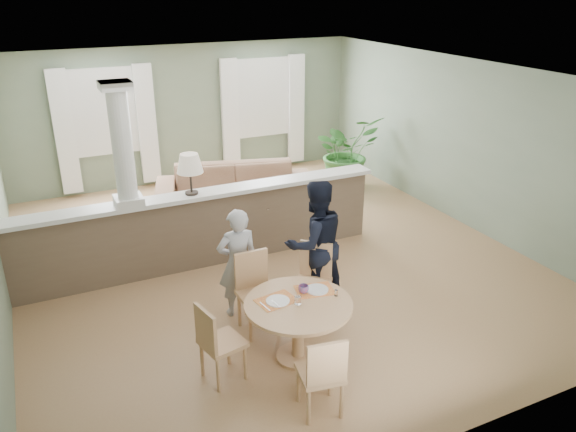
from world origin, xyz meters
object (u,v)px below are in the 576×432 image
chair_far_boy (255,288)px  chair_far_man (313,277)px  man_person (315,244)px  dining_table (298,314)px  chair_side (216,340)px  houseplant (346,151)px  chair_near (323,373)px  child_person (238,263)px  sofa (236,190)px

chair_far_boy → chair_far_man: bearing=-3.1°
man_person → chair_far_man: bearing=57.7°
dining_table → chair_side: bearing=179.1°
houseplant → chair_side: (-4.23, -4.57, -0.23)m
chair_near → chair_side: (-0.73, 0.90, -0.00)m
chair_far_boy → chair_side: 1.03m
chair_far_boy → chair_far_man: (0.74, -0.04, -0.01)m
houseplant → chair_near: size_ratio=1.61×
chair_far_man → man_person: (0.15, 0.24, 0.31)m
chair_side → child_person: bearing=-42.9°
chair_near → child_person: child_person is taller
chair_far_boy → chair_near: (-0.00, -1.63, -0.03)m
sofa → dining_table: (-0.87, -4.27, 0.15)m
sofa → houseplant: size_ratio=1.94×
chair_far_boy → chair_side: (-0.73, -0.73, -0.03)m
child_person → man_person: 0.98m
man_person → dining_table: bearing=52.7°
chair_side → chair_near: bearing=-153.4°
sofa → chair_side: chair_side is taller
chair_near → chair_far_boy: bearing=-80.3°
man_person → houseplant: bearing=-126.7°
houseplant → chair_side: bearing=-132.8°
sofa → houseplant: (2.44, 0.32, 0.31)m
chair_far_man → man_person: man_person is taller
sofa → man_person: 3.34m
houseplant → sofa: bearing=-172.6°
houseplant → chair_near: houseplant is taller
dining_table → man_person: size_ratio=0.70×
dining_table → chair_far_boy: bearing=104.0°
houseplant → chair_far_boy: 5.20m
chair_side → man_person: (1.61, 0.94, 0.34)m
sofa → chair_side: (-1.79, -4.25, 0.08)m
child_person → chair_side: bearing=63.6°
chair_near → man_person: 2.07m
chair_far_man → chair_side: size_ratio=1.05×
sofa → chair_far_boy: chair_far_boy is taller
chair_far_man → chair_side: bearing=-112.1°
houseplant → child_person: houseplant is taller
chair_far_boy → chair_far_man: 0.74m
chair_near → sofa: bearing=-91.9°
sofa → houseplant: houseplant is taller
chair_far_man → man_person: bearing=101.1°
sofa → chair_side: 4.61m
chair_near → chair_side: bearing=-41.4°
sofa → chair_near: (-1.06, -5.15, 0.09)m
child_person → chair_near: bearing=96.2°
dining_table → chair_far_man: bearing=52.1°
child_person → man_person: (0.96, -0.16, 0.13)m
man_person → chair_near: bearing=63.3°
chair_near → man_person: size_ratio=0.54×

